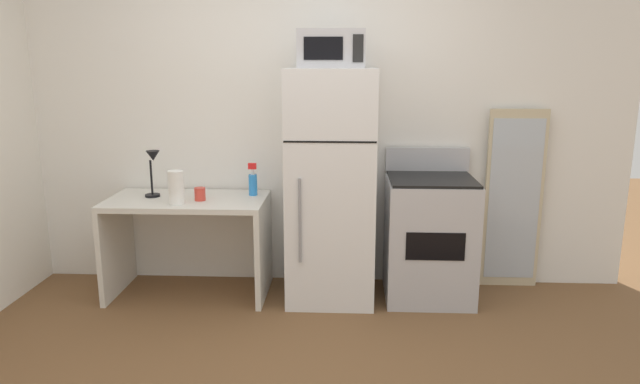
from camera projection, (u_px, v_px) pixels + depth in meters
name	position (u px, v px, depth m)	size (l,w,h in m)	color
wall_back_white	(307.00, 120.00, 4.48)	(5.00, 0.10, 2.60)	white
desk	(188.00, 227.00, 4.32)	(1.18, 0.64, 0.75)	silver
desk_lamp	(153.00, 166.00, 4.25)	(0.14, 0.12, 0.35)	black
paper_towel_roll	(176.00, 187.00, 4.08)	(0.11, 0.11, 0.24)	white
coffee_mug	(200.00, 194.00, 4.19)	(0.08, 0.08, 0.10)	#D83F33
spray_bottle	(253.00, 183.00, 4.34)	(0.06, 0.06, 0.25)	#2D8CEA
refrigerator	(331.00, 187.00, 4.19)	(0.63, 0.66, 1.70)	white
microwave	(332.00, 49.00, 3.95)	(0.46, 0.35, 0.26)	#B7B7BC
oven_range	(429.00, 237.00, 4.27)	(0.64, 0.61, 1.10)	#B7B7BC
leaning_mirror	(513.00, 200.00, 4.43)	(0.44, 0.03, 1.40)	#C6B793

